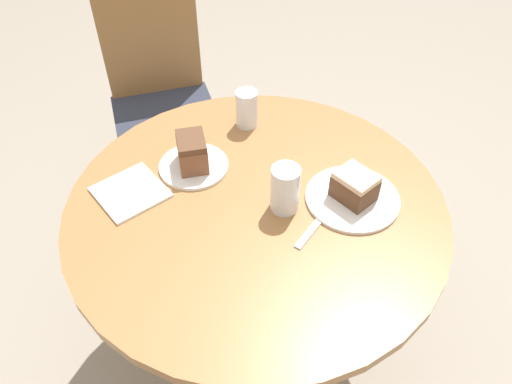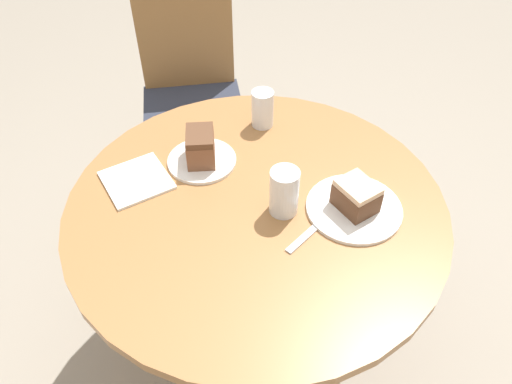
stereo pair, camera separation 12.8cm
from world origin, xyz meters
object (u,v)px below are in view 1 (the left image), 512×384
object	(u,v)px
plate_near	(352,198)
cake_slice_near	(355,186)
glass_lemonade	(285,191)
cake_slice_far	(192,152)
chair	(162,101)
plate_far	(194,166)
glass_water	(247,110)

from	to	relation	value
plate_near	cake_slice_near	size ratio (longest dim) A/B	2.06
plate_near	glass_lemonade	world-z (taller)	glass_lemonade
cake_slice_near	cake_slice_far	size ratio (longest dim) A/B	1.02
chair	glass_lemonade	size ratio (longest dim) A/B	7.03
plate_far	glass_water	distance (m)	0.25
chair	cake_slice_near	size ratio (longest dim) A/B	7.65
cake_slice_near	glass_lemonade	distance (m)	0.18
plate_far	cake_slice_far	bearing A→B (deg)	0.00
chair	cake_slice_near	xyz separation A→B (m)	(0.22, -0.99, 0.28)
plate_far	glass_lemonade	xyz separation A→B (m)	(0.15, -0.25, 0.05)
chair	cake_slice_near	distance (m)	1.06
plate_far	cake_slice_near	world-z (taller)	cake_slice_near
chair	plate_near	world-z (taller)	chair
cake_slice_near	plate_near	bearing A→B (deg)	-165.96
cake_slice_far	glass_lemonade	world-z (taller)	glass_lemonade
glass_lemonade	glass_water	size ratio (longest dim) A/B	1.12
chair	plate_far	distance (m)	0.74
chair	glass_water	bearing A→B (deg)	-69.39
cake_slice_far	glass_lemonade	size ratio (longest dim) A/B	0.90
plate_far	plate_near	bearing A→B (deg)	-42.84
plate_near	plate_far	world-z (taller)	same
glass_water	glass_lemonade	bearing A→B (deg)	-100.32
cake_slice_near	glass_water	xyz separation A→B (m)	(-0.11, 0.42, 0.00)
cake_slice_near	chair	bearing A→B (deg)	102.63
plate_near	cake_slice_near	world-z (taller)	cake_slice_near
cake_slice_far	plate_far	bearing A→B (deg)	0.00
glass_water	chair	bearing A→B (deg)	101.29
cake_slice_far	glass_lemonade	distance (m)	0.29
plate_far	cake_slice_far	size ratio (longest dim) A/B	1.66
plate_far	glass_lemonade	world-z (taller)	glass_lemonade
plate_far	glass_lemonade	distance (m)	0.30
plate_far	cake_slice_far	distance (m)	0.05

